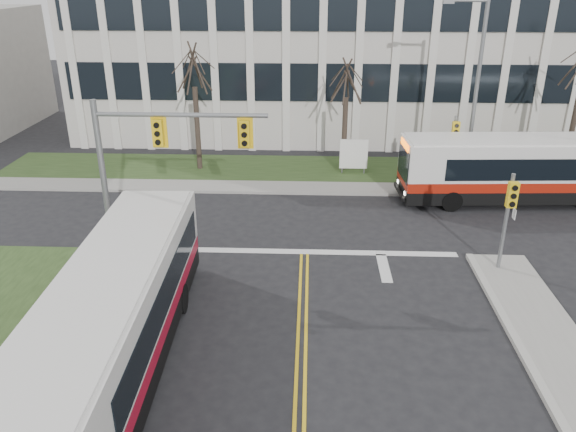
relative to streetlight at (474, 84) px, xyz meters
The scene contains 13 objects.
ground 18.81m from the streetlight, 116.37° to the right, with size 120.00×120.00×0.00m, color black.
sidewalk_cross 6.04m from the streetlight, 161.74° to the right, with size 44.00×1.60×0.14m, color #9E9B93.
building_lawn 6.23m from the streetlight, 149.29° to the left, with size 44.00×5.00×0.12m, color #2A411B.
office_building 14.15m from the streetlight, 102.38° to the left, with size 40.00×16.00×12.00m, color beige.
mast_arm_signal 16.39m from the streetlight, 146.49° to the right, with size 6.11×0.38×6.20m.
signal_pole_near 9.72m from the streetlight, 95.10° to the right, with size 0.34×0.39×3.80m.
signal_pole_far 2.93m from the streetlight, 136.05° to the right, with size 0.34×0.39×3.80m.
streetlight is the anchor object (origin of this frame).
directory_sign 6.96m from the streetlight, 166.77° to the left, with size 1.50×0.12×2.00m.
tree_left 14.15m from the streetlight, behind, with size 1.80×1.80×7.70m.
tree_mid 6.36m from the streetlight, 161.65° to the left, with size 1.80×1.80×6.82m.
bus_main 20.47m from the streetlight, 130.30° to the right, with size 2.52×11.63×3.10m, color silver, non-canonical shape.
bus_cross 4.84m from the streetlight, 43.76° to the right, with size 2.50×11.56×3.08m, color silver, non-canonical shape.
Camera 1 is at (0.16, -11.63, 10.19)m, focal length 35.00 mm.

